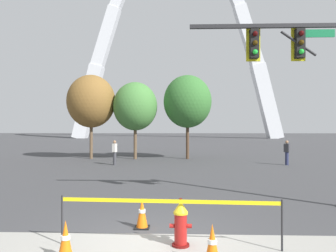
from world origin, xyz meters
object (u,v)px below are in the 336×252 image
object	(u,v)px
traffic_cone_by_hydrant	(65,240)
monument_arch	(177,42)
fire_hydrant	(181,224)
pedestrian_walking_left	(287,152)
traffic_signal_gantry	(308,75)
pedestrian_standing_center	(115,152)
traffic_cone_mid_sidewalk	(212,245)
traffic_cone_curb_edge	(142,213)

from	to	relation	value
traffic_cone_by_hydrant	monument_arch	world-z (taller)	monument_arch
fire_hydrant	pedestrian_walking_left	xyz separation A→B (m)	(6.90, 14.51, 0.35)
traffic_signal_gantry	monument_arch	size ratio (longest dim) A/B	0.12
monument_arch	pedestrian_standing_center	world-z (taller)	monument_arch
traffic_cone_mid_sidewalk	traffic_cone_curb_edge	xyz separation A→B (m)	(-1.50, 2.06, 0.00)
monument_arch	traffic_signal_gantry	bearing A→B (deg)	-85.63
fire_hydrant	pedestrian_standing_center	world-z (taller)	pedestrian_standing_center
monument_arch	pedestrian_standing_center	bearing A→B (deg)	-94.13
traffic_cone_by_hydrant	traffic_signal_gantry	size ratio (longest dim) A/B	0.12
traffic_signal_gantry	traffic_cone_mid_sidewalk	bearing A→B (deg)	-128.05
traffic_signal_gantry	monument_arch	bearing A→B (deg)	94.37
traffic_cone_by_hydrant	pedestrian_standing_center	distance (m)	15.12
traffic_cone_by_hydrant	monument_arch	xyz separation A→B (m)	(1.49, 64.53, 20.63)
fire_hydrant	pedestrian_standing_center	distance (m)	14.83
traffic_cone_curb_edge	pedestrian_standing_center	world-z (taller)	pedestrian_standing_center
traffic_cone_curb_edge	traffic_signal_gantry	xyz separation A→B (m)	(4.89, 2.28, 3.71)
pedestrian_walking_left	traffic_cone_mid_sidewalk	bearing A→B (deg)	-112.40
fire_hydrant	pedestrian_walking_left	bearing A→B (deg)	64.55
monument_arch	traffic_cone_curb_edge	bearing A→B (deg)	-90.26
traffic_cone_mid_sidewalk	monument_arch	xyz separation A→B (m)	(-1.21, 64.66, 20.63)
traffic_cone_curb_edge	pedestrian_standing_center	size ratio (longest dim) A/B	0.46
traffic_cone_by_hydrant	pedestrian_walking_left	world-z (taller)	pedestrian_walking_left
fire_hydrant	traffic_cone_curb_edge	size ratio (longest dim) A/B	1.36
traffic_cone_curb_edge	monument_arch	xyz separation A→B (m)	(0.29, 62.60, 20.63)
traffic_cone_by_hydrant	monument_arch	distance (m)	67.77
pedestrian_standing_center	monument_arch	bearing A→B (deg)	85.87
traffic_cone_curb_edge	traffic_cone_by_hydrant	bearing A→B (deg)	-121.94
traffic_cone_curb_edge	traffic_signal_gantry	distance (m)	6.55
traffic_signal_gantry	pedestrian_walking_left	xyz separation A→B (m)	(2.95, 11.05, -3.25)
traffic_cone_by_hydrant	traffic_signal_gantry	distance (m)	8.29
pedestrian_standing_center	traffic_signal_gantry	bearing A→B (deg)	-52.72
traffic_cone_curb_edge	pedestrian_standing_center	distance (m)	13.45
fire_hydrant	traffic_cone_by_hydrant	distance (m)	2.27
traffic_signal_gantry	traffic_cone_by_hydrant	bearing A→B (deg)	-145.36
fire_hydrant	traffic_cone_by_hydrant	xyz separation A→B (m)	(-2.14, -0.76, -0.11)
traffic_cone_by_hydrant	traffic_cone_curb_edge	size ratio (longest dim) A/B	1.00
fire_hydrant	traffic_cone_curb_edge	xyz separation A→B (m)	(-0.94, 1.18, -0.11)
fire_hydrant	traffic_cone_mid_sidewalk	bearing A→B (deg)	-57.37
fire_hydrant	monument_arch	size ratio (longest dim) A/B	0.02
monument_arch	pedestrian_standing_center	xyz separation A→B (m)	(-3.58, -49.57, -20.17)
fire_hydrant	pedestrian_walking_left	distance (m)	16.07
fire_hydrant	monument_arch	bearing A→B (deg)	90.58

